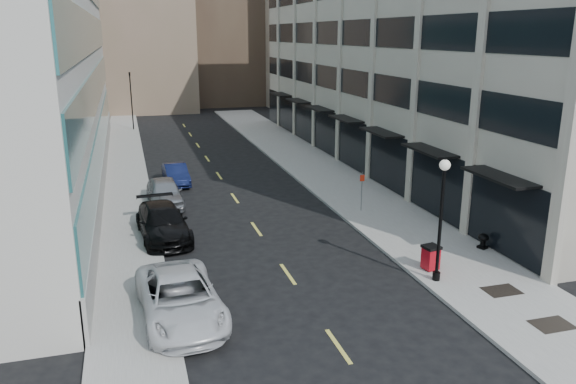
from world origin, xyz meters
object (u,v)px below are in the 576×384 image
car_black_pickup (163,223)px  car_blue_sedan (176,174)px  car_white_van (180,298)px  sign_post (362,186)px  trash_bin (431,257)px  lamppost (441,209)px  car_silver_sedan (165,192)px  traffic_signal (130,76)px  urn_planter (483,239)px

car_black_pickup → car_blue_sedan: (1.60, 10.47, -0.13)m
car_blue_sedan → car_white_van: bearing=-97.7°
car_blue_sedan → sign_post: bearing=-47.6°
trash_bin → lamppost: 2.70m
car_white_van → car_black_pickup: size_ratio=1.05×
car_black_pickup → car_silver_sedan: (0.49, 5.60, 0.01)m
traffic_signal → trash_bin: bearing=-74.6°
traffic_signal → car_silver_sedan: 28.84m
car_black_pickup → urn_planter: (14.40, -6.02, -0.23)m
traffic_signal → urn_planter: bearing=-69.3°
car_white_van → car_black_pickup: bearing=86.1°
lamppost → urn_planter: (3.97, 2.55, -2.62)m
car_black_pickup → trash_bin: bearing=-39.6°
trash_bin → urn_planter: size_ratio=1.50×
car_white_van → lamppost: (10.43, 0.12, 2.38)m
traffic_signal → car_silver_sedan: bearing=-87.6°
car_white_van → urn_planter: bearing=6.6°
car_silver_sedan → trash_bin: bearing=-53.8°
car_silver_sedan → urn_planter: 18.13m
car_blue_sedan → sign_post: (9.60, -9.48, 0.93)m
lamppost → sign_post: (0.77, 9.57, -1.58)m
car_white_van → sign_post: 14.83m
traffic_signal → trash_bin: traffic_signal is taller
lamppost → urn_planter: bearing=32.8°
car_white_van → car_blue_sedan: (1.60, 19.17, -0.13)m
car_black_pickup → lamppost: lamppost is taller
car_black_pickup → car_white_van: bearing=-94.6°
car_silver_sedan → urn_planter: (13.91, -11.62, -0.24)m
car_black_pickup → urn_planter: size_ratio=7.83×
traffic_signal → car_black_pickup: size_ratio=1.24×
traffic_signal → car_black_pickup: 34.36m
car_blue_sedan → trash_bin: bearing=-66.0°
urn_planter → lamppost: bearing=-147.2°
car_blue_sedan → urn_planter: bearing=-55.1°
car_black_pickup → lamppost: bearing=-44.0°
car_black_pickup → car_silver_sedan: bearing=80.4°
car_blue_sedan → sign_post: sign_post is taller
traffic_signal → sign_post: (11.90, -33.01, -4.10)m
lamppost → urn_planter: lamppost is taller
car_silver_sedan → sign_post: (10.71, -4.61, 0.80)m
trash_bin → lamppost: lamppost is taller
car_black_pickup → trash_bin: car_black_pickup is taller
car_black_pickup → car_blue_sedan: bearing=76.7°
car_blue_sedan → sign_post: 13.52m
car_white_van → car_silver_sedan: car_silver_sedan is taller
urn_planter → car_black_pickup: bearing=157.3°
car_white_van → car_silver_sedan: 14.30m
car_blue_sedan → traffic_signal: bearing=92.7°
car_white_van → lamppost: size_ratio=1.14×
car_white_van → car_black_pickup: car_white_van is taller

